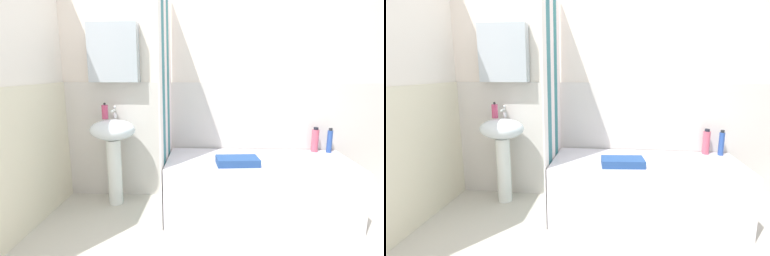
{
  "view_description": "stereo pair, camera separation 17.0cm",
  "coord_description": "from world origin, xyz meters",
  "views": [
    {
      "loc": [
        -0.07,
        -1.66,
        1.32
      ],
      "look_at": [
        -0.21,
        0.83,
        0.82
      ],
      "focal_mm": 27.14,
      "sensor_mm": 36.0,
      "label": 1
    },
    {
      "loc": [
        0.1,
        -1.64,
        1.32
      ],
      "look_at": [
        -0.21,
        0.83,
        0.82
      ],
      "focal_mm": 27.14,
      "sensor_mm": 36.0,
      "label": 2
    }
  ],
  "objects": [
    {
      "name": "bathtub",
      "position": [
        0.39,
        0.88,
        0.27
      ],
      "size": [
        1.64,
        0.69,
        0.53
      ],
      "primitive_type": "cube",
      "color": "white",
      "rests_on": "ground_plane"
    },
    {
      "name": "body_wash_bottle",
      "position": [
        1.11,
        1.14,
        0.65
      ],
      "size": [
        0.05,
        0.05,
        0.24
      ],
      "color": "#2B4EA0",
      "rests_on": "bathtub"
    },
    {
      "name": "soap_dispenser",
      "position": [
        -1.07,
        1.07,
        0.92
      ],
      "size": [
        0.06,
        0.06,
        0.16
      ],
      "color": "#C9456D",
      "rests_on": "sink"
    },
    {
      "name": "faucet",
      "position": [
        -0.99,
        1.11,
        0.92
      ],
      "size": [
        0.03,
        0.12,
        0.12
      ],
      "color": "silver",
      "rests_on": "sink"
    },
    {
      "name": "lotion_bottle",
      "position": [
        0.98,
        1.16,
        0.65
      ],
      "size": [
        0.07,
        0.07,
        0.24
      ],
      "color": "#CC5269",
      "rests_on": "bathtub"
    },
    {
      "name": "shower_curtain",
      "position": [
        -0.45,
        0.88,
        1.0
      ],
      "size": [
        0.01,
        0.69,
        2.0
      ],
      "color": "white",
      "rests_on": "ground_plane"
    },
    {
      "name": "towel_folded",
      "position": [
        0.18,
        0.71,
        0.56
      ],
      "size": [
        0.37,
        0.23,
        0.06
      ],
      "primitive_type": "cube",
      "rotation": [
        0.0,
        0.0,
        0.1
      ],
      "color": "#274B8D",
      "rests_on": "bathtub"
    },
    {
      "name": "sink",
      "position": [
        -0.99,
        1.03,
        0.63
      ],
      "size": [
        0.44,
        0.34,
        0.85
      ],
      "color": "white",
      "rests_on": "ground_plane"
    },
    {
      "name": "wall_back_tiled",
      "position": [
        -0.06,
        1.26,
        1.14
      ],
      "size": [
        3.6,
        0.18,
        2.4
      ],
      "color": "white",
      "rests_on": "ground_plane"
    }
  ]
}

